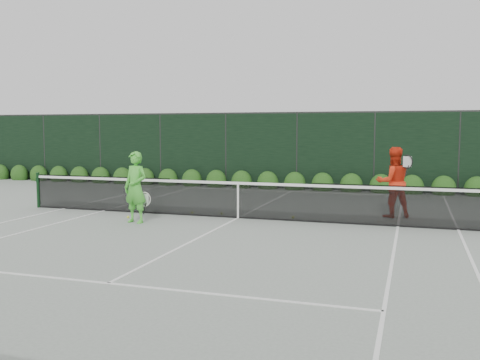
% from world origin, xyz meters
% --- Properties ---
extents(ground, '(80.00, 80.00, 0.00)m').
position_xyz_m(ground, '(0.00, 0.00, 0.00)').
color(ground, gray).
rests_on(ground, ground).
extents(tennis_net, '(12.90, 0.10, 1.07)m').
position_xyz_m(tennis_net, '(-0.02, 0.00, 0.53)').
color(tennis_net, '#113417').
rests_on(tennis_net, ground).
extents(player_woman, '(0.74, 0.56, 1.82)m').
position_xyz_m(player_woman, '(-2.26, -1.45, 0.91)').
color(player_woman, green).
rests_on(player_woman, ground).
extents(player_man, '(1.13, 1.02, 1.90)m').
position_xyz_m(player_man, '(3.93, 1.46, 0.95)').
color(player_man, red).
rests_on(player_man, ground).
extents(court_lines, '(11.03, 23.83, 0.01)m').
position_xyz_m(court_lines, '(0.00, 0.00, 0.01)').
color(court_lines, white).
rests_on(court_lines, ground).
extents(windscreen_fence, '(32.00, 21.07, 3.06)m').
position_xyz_m(windscreen_fence, '(0.00, -2.71, 1.51)').
color(windscreen_fence, black).
rests_on(windscreen_fence, ground).
extents(hedge_row, '(31.66, 0.65, 0.94)m').
position_xyz_m(hedge_row, '(-0.00, 7.15, 0.23)').
color(hedge_row, '#10330E').
rests_on(hedge_row, ground).
extents(tennis_balls, '(4.28, 1.46, 0.07)m').
position_xyz_m(tennis_balls, '(-0.88, 0.07, 0.03)').
color(tennis_balls, '#EAF636').
rests_on(tennis_balls, ground).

